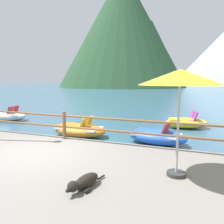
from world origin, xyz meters
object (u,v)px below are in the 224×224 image
Objects in this scene: pedal_boat_0 at (186,123)px; pedal_boat_2 at (8,115)px; pedal_boat_1 at (79,130)px; beach_umbrella at (180,79)px; pedal_boat_3 at (157,136)px; dog_resting at (84,182)px.

pedal_boat_2 is (-10.10, -1.62, 0.02)m from pedal_boat_0.
pedal_boat_2 reaches higher than pedal_boat_1.
beach_umbrella reaches higher than pedal_boat_3.
beach_umbrella is 0.95× the size of pedal_boat_3.
pedal_boat_0 is 3.58m from pedal_boat_3.
pedal_boat_2 reaches higher than pedal_boat_0.
beach_umbrella is 0.94× the size of pedal_boat_0.
dog_resting is 8.43m from pedal_boat_0.
pedal_boat_1 is (-2.86, 4.83, -0.23)m from dog_resting.
pedal_boat_2 is 9.42m from pedal_boat_3.
beach_umbrella is 0.91× the size of pedal_boat_1.
pedal_boat_0 is 1.01× the size of pedal_boat_3.
pedal_boat_1 is at bearing -179.65° from pedal_boat_3.
beach_umbrella reaches higher than dog_resting.
pedal_boat_2 reaches higher than dog_resting.
pedal_boat_2 is at bearing 151.97° from beach_umbrella.
beach_umbrella is at bearing -73.64° from pedal_boat_3.
dog_resting is at bearing -37.46° from pedal_boat_2.
pedal_boat_2 is at bearing 162.37° from pedal_boat_1.
beach_umbrella is 6.10m from pedal_boat_1.
beach_umbrella is at bearing -39.32° from pedal_boat_1.
pedal_boat_2 is (-10.30, 5.49, -2.15)m from beach_umbrella.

